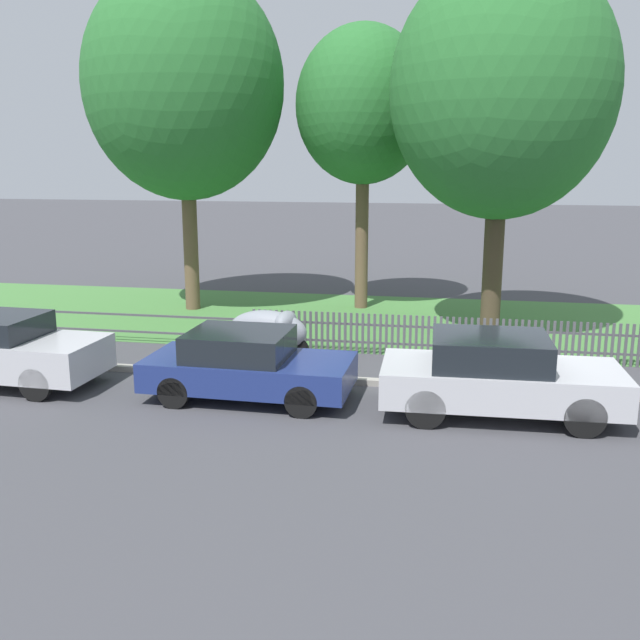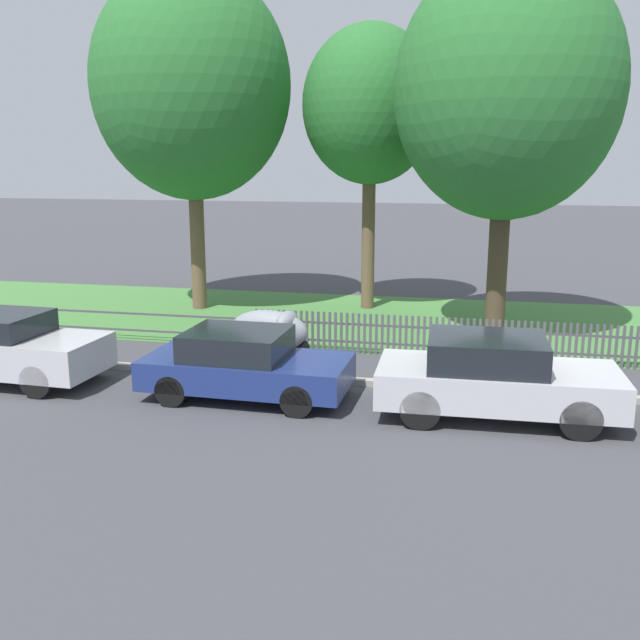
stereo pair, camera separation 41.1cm
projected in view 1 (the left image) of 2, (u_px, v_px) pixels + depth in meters
ground_plane at (491, 393)px, 13.49m from camera, size 120.00×120.00×0.00m
kerb_stone at (491, 389)px, 13.58m from camera, size 35.07×0.20×0.12m
grass_strip at (481, 324)px, 19.12m from camera, size 35.07×7.03×0.01m
park_fence at (487, 339)px, 15.66m from camera, size 35.07×0.05×0.94m
parked_car_black_saloon at (247, 365)px, 13.10m from camera, size 3.80×1.82×1.27m
parked_car_navy_estate at (498, 375)px, 12.18m from camera, size 4.09×1.87×1.42m
covered_motorcycle at (270, 330)px, 15.67m from camera, size 1.89×0.90×1.10m
tree_nearest_kerb at (184, 85)px, 19.73m from camera, size 5.54×5.54×9.56m
tree_behind_motorcycle at (363, 106)px, 20.04m from camera, size 3.83×3.83×8.03m
tree_mid_park at (502, 90)px, 16.59m from camera, size 5.26×5.26×8.95m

